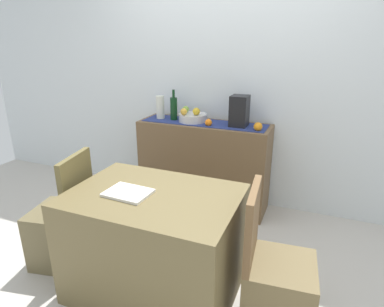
{
  "coord_description": "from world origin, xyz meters",
  "views": [
    {
      "loc": [
        0.91,
        -2.02,
        1.67
      ],
      "look_at": [
        -0.07,
        0.38,
        0.76
      ],
      "focal_mm": 30.31,
      "sensor_mm": 36.0,
      "label": 1
    }
  ],
  "objects_px": {
    "open_book": "(128,193)",
    "chair_near_window": "(64,231)",
    "fruit_bowl": "(193,118)",
    "dining_table": "(155,243)",
    "wine_bottle": "(174,108)",
    "ceramic_vase": "(160,108)",
    "sideboard_console": "(204,165)",
    "coffee_maker": "(239,111)",
    "chair_by_corner": "(276,288)"
  },
  "relations": [
    {
      "from": "open_book",
      "to": "chair_near_window",
      "type": "xyz_separation_m",
      "value": [
        -0.66,
        0.07,
        -0.48
      ]
    },
    {
      "from": "fruit_bowl",
      "to": "dining_table",
      "type": "bearing_deg",
      "value": -78.97
    },
    {
      "from": "wine_bottle",
      "to": "fruit_bowl",
      "type": "bearing_deg",
      "value": 0.0
    },
    {
      "from": "ceramic_vase",
      "to": "open_book",
      "type": "bearing_deg",
      "value": -71.05
    },
    {
      "from": "sideboard_console",
      "to": "fruit_bowl",
      "type": "xyz_separation_m",
      "value": [
        -0.12,
        0.0,
        0.49
      ]
    },
    {
      "from": "open_book",
      "to": "coffee_maker",
      "type": "bearing_deg",
      "value": 78.1
    },
    {
      "from": "fruit_bowl",
      "to": "coffee_maker",
      "type": "bearing_deg",
      "value": 0.0
    },
    {
      "from": "chair_by_corner",
      "to": "wine_bottle",
      "type": "bearing_deg",
      "value": 134.14
    },
    {
      "from": "sideboard_console",
      "to": "ceramic_vase",
      "type": "relative_size",
      "value": 5.52
    },
    {
      "from": "ceramic_vase",
      "to": "chair_by_corner",
      "type": "xyz_separation_m",
      "value": [
        1.42,
        -1.31,
        -0.74
      ]
    },
    {
      "from": "wine_bottle",
      "to": "open_book",
      "type": "relative_size",
      "value": 1.11
    },
    {
      "from": "chair_near_window",
      "to": "chair_by_corner",
      "type": "relative_size",
      "value": 1.0
    },
    {
      "from": "wine_bottle",
      "to": "chair_by_corner",
      "type": "distance_m",
      "value": 1.97
    },
    {
      "from": "coffee_maker",
      "to": "dining_table",
      "type": "height_order",
      "value": "coffee_maker"
    },
    {
      "from": "wine_bottle",
      "to": "ceramic_vase",
      "type": "bearing_deg",
      "value": 180.0
    },
    {
      "from": "coffee_maker",
      "to": "ceramic_vase",
      "type": "xyz_separation_m",
      "value": [
        -0.83,
        0.0,
        -0.03
      ]
    },
    {
      "from": "sideboard_console",
      "to": "chair_by_corner",
      "type": "height_order",
      "value": "chair_by_corner"
    },
    {
      "from": "ceramic_vase",
      "to": "open_book",
      "type": "relative_size",
      "value": 0.85
    },
    {
      "from": "wine_bottle",
      "to": "ceramic_vase",
      "type": "distance_m",
      "value": 0.15
    },
    {
      "from": "wine_bottle",
      "to": "dining_table",
      "type": "xyz_separation_m",
      "value": [
        0.46,
        -1.31,
        -0.64
      ]
    },
    {
      "from": "fruit_bowl",
      "to": "wine_bottle",
      "type": "relative_size",
      "value": 0.9
    },
    {
      "from": "chair_near_window",
      "to": "open_book",
      "type": "bearing_deg",
      "value": -5.64
    },
    {
      "from": "fruit_bowl",
      "to": "coffee_maker",
      "type": "distance_m",
      "value": 0.48
    },
    {
      "from": "fruit_bowl",
      "to": "chair_near_window",
      "type": "relative_size",
      "value": 0.31
    },
    {
      "from": "chair_near_window",
      "to": "sideboard_console",
      "type": "bearing_deg",
      "value": 62.6
    },
    {
      "from": "sideboard_console",
      "to": "coffee_maker",
      "type": "relative_size",
      "value": 4.49
    },
    {
      "from": "sideboard_console",
      "to": "coffee_maker",
      "type": "bearing_deg",
      "value": 0.0
    },
    {
      "from": "open_book",
      "to": "chair_near_window",
      "type": "bearing_deg",
      "value": 177.26
    },
    {
      "from": "coffee_maker",
      "to": "sideboard_console",
      "type": "bearing_deg",
      "value": 180.0
    },
    {
      "from": "coffee_maker",
      "to": "chair_near_window",
      "type": "distance_m",
      "value": 1.83
    },
    {
      "from": "fruit_bowl",
      "to": "chair_near_window",
      "type": "bearing_deg",
      "value": -113.0
    },
    {
      "from": "dining_table",
      "to": "open_book",
      "type": "xyz_separation_m",
      "value": [
        -0.15,
        -0.06,
        0.38
      ]
    },
    {
      "from": "sideboard_console",
      "to": "open_book",
      "type": "bearing_deg",
      "value": -90.52
    },
    {
      "from": "ceramic_vase",
      "to": "open_book",
      "type": "xyz_separation_m",
      "value": [
        0.47,
        -1.37,
        -0.26
      ]
    },
    {
      "from": "chair_near_window",
      "to": "dining_table",
      "type": "bearing_deg",
      "value": -0.22
    },
    {
      "from": "wine_bottle",
      "to": "chair_by_corner",
      "type": "bearing_deg",
      "value": -45.86
    },
    {
      "from": "fruit_bowl",
      "to": "chair_near_window",
      "type": "distance_m",
      "value": 1.57
    },
    {
      "from": "open_book",
      "to": "chair_by_corner",
      "type": "xyz_separation_m",
      "value": [
        0.95,
        0.06,
        -0.48
      ]
    },
    {
      "from": "sideboard_console",
      "to": "wine_bottle",
      "type": "height_order",
      "value": "wine_bottle"
    },
    {
      "from": "wine_bottle",
      "to": "chair_by_corner",
      "type": "relative_size",
      "value": 0.34
    },
    {
      "from": "ceramic_vase",
      "to": "chair_by_corner",
      "type": "distance_m",
      "value": 2.07
    },
    {
      "from": "coffee_maker",
      "to": "ceramic_vase",
      "type": "height_order",
      "value": "coffee_maker"
    },
    {
      "from": "chair_by_corner",
      "to": "chair_near_window",
      "type": "bearing_deg",
      "value": 179.84
    },
    {
      "from": "sideboard_console",
      "to": "open_book",
      "type": "distance_m",
      "value": 1.4
    },
    {
      "from": "coffee_maker",
      "to": "ceramic_vase",
      "type": "distance_m",
      "value": 0.83
    },
    {
      "from": "sideboard_console",
      "to": "ceramic_vase",
      "type": "bearing_deg",
      "value": 180.0
    },
    {
      "from": "coffee_maker",
      "to": "ceramic_vase",
      "type": "relative_size",
      "value": 1.23
    },
    {
      "from": "fruit_bowl",
      "to": "chair_near_window",
      "type": "xyz_separation_m",
      "value": [
        -0.55,
        -1.31,
        -0.67
      ]
    },
    {
      "from": "dining_table",
      "to": "wine_bottle",
      "type": "bearing_deg",
      "value": 109.46
    },
    {
      "from": "wine_bottle",
      "to": "coffee_maker",
      "type": "height_order",
      "value": "wine_bottle"
    }
  ]
}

